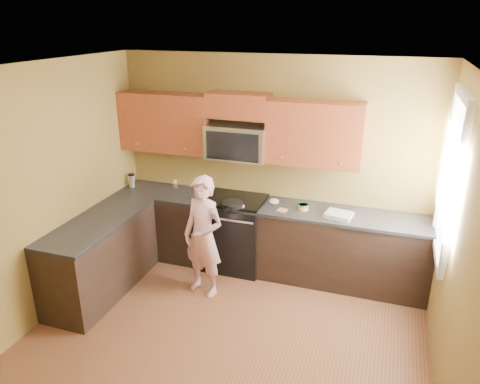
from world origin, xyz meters
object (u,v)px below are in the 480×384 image
at_px(stove, 235,232).
at_px(butter_tub, 303,210).
at_px(frying_pan, 232,207).
at_px(woman, 203,237).
at_px(travel_mug, 132,187).
at_px(microwave, 238,158).

xyz_separation_m(stove, butter_tub, (0.88, -0.01, 0.45)).
distance_m(frying_pan, butter_tub, 0.86).
height_order(woman, travel_mug, woman).
relative_size(stove, frying_pan, 2.04).
height_order(stove, frying_pan, frying_pan).
bearing_deg(butter_tub, travel_mug, 178.89).
xyz_separation_m(stove, microwave, (0.00, 0.12, 0.97)).
relative_size(woman, travel_mug, 7.89).
bearing_deg(woman, microwave, 97.51).
height_order(stove, woman, woman).
relative_size(microwave, travel_mug, 4.12).
bearing_deg(woman, frying_pan, 83.20).
relative_size(microwave, butter_tub, 6.09).
xyz_separation_m(stove, woman, (-0.13, -0.71, 0.25)).
relative_size(woman, frying_pan, 3.13).
height_order(frying_pan, travel_mug, travel_mug).
xyz_separation_m(microwave, butter_tub, (0.88, -0.13, -0.53)).
distance_m(stove, travel_mug, 1.57).
bearing_deg(microwave, travel_mug, -176.64).
bearing_deg(frying_pan, microwave, 99.38).
distance_m(stove, microwave, 0.98).
bearing_deg(butter_tub, frying_pan, -163.31).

